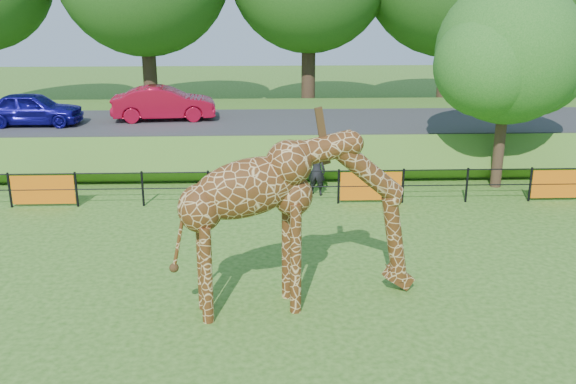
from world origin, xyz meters
The scene contains 9 objects.
ground centered at (0.00, 0.00, 0.00)m, with size 90.00×90.00×0.00m, color #2E5C17.
giraffe centered at (0.41, 1.46, 1.85)m, with size 5.19×0.95×3.71m, color #532C11, non-canonical shape.
perimeter_fence centered at (0.00, 8.00, 0.55)m, with size 28.07×0.10×1.10m, color black, non-canonical shape.
embankment centered at (0.00, 15.50, 0.65)m, with size 40.00×9.00×1.30m, color #2E5C17.
road centered at (0.00, 14.00, 1.36)m, with size 40.00×5.00×0.12m, color #303033.
car_blue centered at (-9.01, 13.51, 2.05)m, with size 1.48×3.67×1.25m, color #191298.
car_red centered at (-4.19, 14.34, 2.08)m, with size 1.39×3.99×1.31m, color #B90D2A.
visitor centered at (1.39, 8.93, 0.81)m, with size 0.59×0.39×1.62m, color black.
tree_east centered at (7.60, 9.63, 4.28)m, with size 5.40×4.71×6.76m.
Camera 1 is at (-0.27, -10.79, 6.39)m, focal length 40.00 mm.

